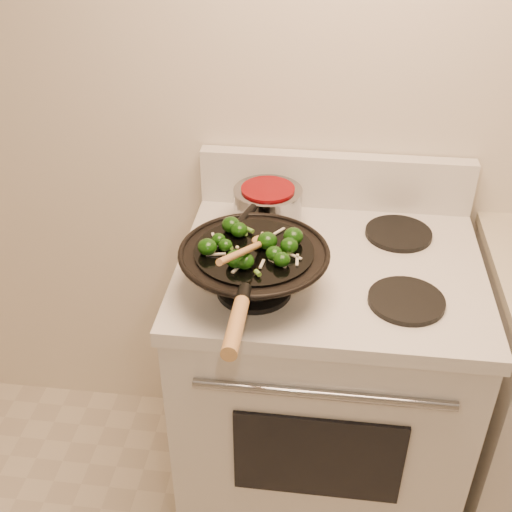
# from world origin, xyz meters

# --- Properties ---
(stove) EXTENTS (0.78, 0.67, 1.08)m
(stove) POSITION_xyz_m (-0.19, 1.17, 0.47)
(stove) COLOR silver
(stove) RESTS_ON ground
(wok) EXTENTS (0.35, 0.58, 0.17)m
(wok) POSITION_xyz_m (-0.37, 1.02, 0.99)
(wok) COLOR black
(wok) RESTS_ON stove
(stirfry) EXTENTS (0.24, 0.21, 0.04)m
(stirfry) POSITION_xyz_m (-0.37, 1.02, 1.06)
(stirfry) COLOR #0F3408
(stirfry) RESTS_ON wok
(wooden_spoon) EXTENTS (0.11, 0.26, 0.11)m
(wooden_spoon) POSITION_xyz_m (-0.37, 0.98, 1.08)
(wooden_spoon) COLOR #AD7A44
(wooden_spoon) RESTS_ON wok
(saucepan) EXTENTS (0.19, 0.30, 0.11)m
(saucepan) POSITION_xyz_m (-0.37, 1.32, 0.99)
(saucepan) COLOR gray
(saucepan) RESTS_ON stove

